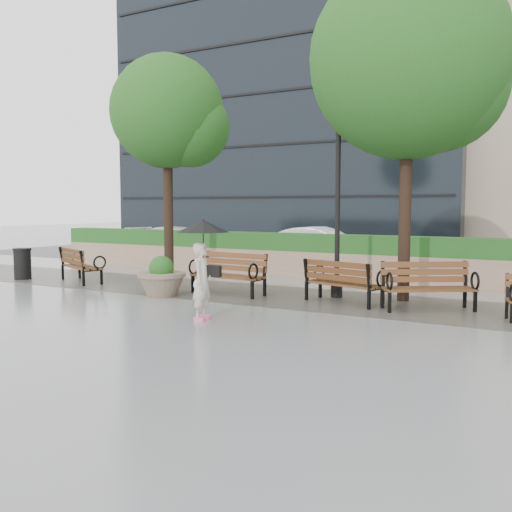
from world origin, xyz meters
The scene contains 17 objects.
ground centered at (0.00, 0.00, 0.00)m, with size 100.00×100.00×0.00m, color gray.
cobble_strip centered at (0.00, 3.00, 0.01)m, with size 28.00×3.20×0.01m, color #383330.
hedge_wall centered at (0.00, 7.00, 0.66)m, with size 24.00×0.80×1.35m.
asphalt_street centered at (0.00, 11.00, 0.00)m, with size 40.00×7.00×0.00m, color black.
bldg_glass centered at (-9.00, 22.00, 12.50)m, with size 20.00×10.00×25.00m, color black.
bench_0 centered at (-7.01, 2.42, 0.30)m, with size 1.97×1.41×0.99m.
bench_1 centered at (-2.02, 2.56, 0.31)m, with size 2.00×0.92×1.04m.
bench_2 centered at (0.96, 2.74, 0.29)m, with size 1.95×1.19×0.98m.
bench_3 centered at (2.85, 2.83, 0.30)m, with size 2.00×1.65×1.02m.
planter_left centered at (-3.36, 1.60, 0.39)m, with size 1.19×1.19×1.00m.
trash_bin centered at (-9.06, 2.02, 0.45)m, with size 0.54×0.54×0.90m, color black.
lamppost centered at (0.51, 3.49, 1.91)m, with size 0.28×0.28×4.33m.
tree_0 centered at (-4.88, 4.09, 4.83)m, with size 3.40×3.30×6.62m.
tree_1 centered at (2.21, 3.88, 5.39)m, with size 4.50×4.50×7.78m.
car_left centered at (-9.05, 9.95, 0.68)m, with size 1.90×4.67×1.35m, color silver.
car_right centered at (-2.70, 10.11, 0.72)m, with size 1.53×4.38×1.44m, color silver.
pedestrian centered at (-0.74, -0.37, 1.18)m, with size 1.06×1.06×1.94m.
Camera 1 is at (5.59, -9.41, 2.22)m, focal length 40.00 mm.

